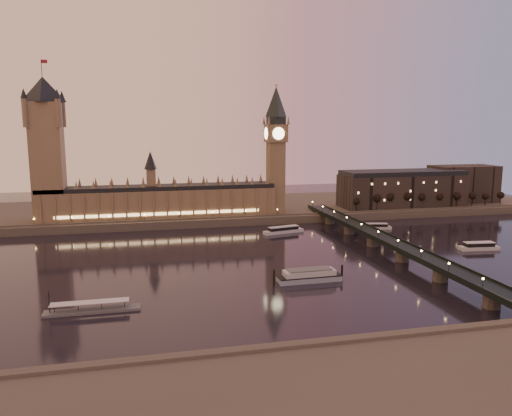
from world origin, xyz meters
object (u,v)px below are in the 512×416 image
Objects in this scene: moored_barge at (309,276)px; pontoon_pier at (92,309)px; cruise_boat_b at (375,226)px; cruise_boat_a at (283,230)px.

pontoon_pier is at bearing -170.62° from moored_barge.
moored_barge is at bearing 10.51° from pontoon_pier.
pontoon_pier reaches higher than cruise_boat_b.
moored_barge reaches higher than cruise_boat_a.
pontoon_pier is at bearing -145.90° from cruise_boat_a.
cruise_boat_b is 0.65× the size of moored_barge.
cruise_boat_a is 0.83× the size of moored_barge.
pontoon_pier reaches higher than cruise_boat_a.
moored_barge is at bearing -116.61° from cruise_boat_b.
cruise_boat_a is 1.28× the size of cruise_boat_b.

